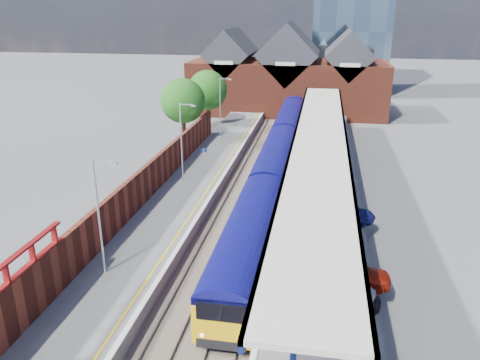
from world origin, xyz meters
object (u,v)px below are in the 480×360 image
object	(u,v)px
platform_sign	(204,157)
parked_car_blue	(348,212)
lamp_post_d	(221,103)
lamp_post_b	(100,210)
parked_car_silver	(331,287)
parked_car_red	(352,273)
train	(283,138)
lamp_post_c	(183,137)
parked_car_dark	(338,294)

from	to	relation	value
platform_sign	parked_car_blue	size ratio (longest dim) A/B	0.64
lamp_post_d	parked_car_blue	distance (m)	26.35
lamp_post_b	parked_car_silver	bearing A→B (deg)	-2.25
platform_sign	parked_car_red	xyz separation A→B (m)	(12.72, -16.85, -0.97)
train	lamp_post_d	world-z (taller)	lamp_post_d
platform_sign	lamp_post_b	bearing A→B (deg)	-94.33
platform_sign	parked_car_silver	size ratio (longest dim) A/B	0.54
train	lamp_post_d	bearing A→B (deg)	153.53
lamp_post_c	lamp_post_d	xyz separation A→B (m)	(0.00, 16.00, 0.00)
parked_car_blue	lamp_post_c	bearing A→B (deg)	95.01
lamp_post_b	parked_car_red	world-z (taller)	lamp_post_b
parked_car_red	parked_car_dark	size ratio (longest dim) A/B	0.96
lamp_post_b	parked_car_blue	xyz separation A→B (m)	(14.23, 10.10, -3.45)
lamp_post_d	train	bearing A→B (deg)	-26.47
platform_sign	parked_car_silver	bearing A→B (deg)	-58.11
lamp_post_c	parked_car_red	xyz separation A→B (m)	(14.08, -14.85, -3.28)
lamp_post_d	platform_sign	distance (m)	14.25
train	parked_car_red	size ratio (longest dim) A/B	15.66
train	lamp_post_b	bearing A→B (deg)	-105.62
train	parked_car_silver	distance (m)	29.03
parked_car_red	parked_car_silver	world-z (taller)	parked_car_silver
lamp_post_d	parked_car_red	xyz separation A→B (m)	(14.08, -30.85, -3.28)
parked_car_silver	parked_car_blue	size ratio (longest dim) A/B	1.18
lamp_post_d	parked_car_red	size ratio (longest dim) A/B	1.66
train	parked_car_blue	xyz separation A→B (m)	(6.38, -17.99, -0.57)
parked_car_red	platform_sign	bearing A→B (deg)	36.41
parked_car_red	parked_car_dark	bearing A→B (deg)	157.98
lamp_post_b	parked_car_red	xyz separation A→B (m)	(14.08, 1.15, -3.28)
lamp_post_b	lamp_post_c	bearing A→B (deg)	90.00
lamp_post_d	parked_car_dark	distance (m)	35.65
lamp_post_d	lamp_post_b	bearing A→B (deg)	-90.00
train	platform_sign	xyz separation A→B (m)	(-6.49, -10.09, 0.57)
platform_sign	parked_car_dark	world-z (taller)	platform_sign
parked_car_silver	train	bearing A→B (deg)	31.22
lamp_post_b	lamp_post_d	size ratio (longest dim) A/B	1.00
train	lamp_post_c	distance (m)	14.70
lamp_post_b	parked_car_dark	world-z (taller)	lamp_post_b
lamp_post_c	parked_car_red	distance (m)	20.72
train	parked_car_dark	distance (m)	29.51
lamp_post_d	parked_car_blue	size ratio (longest dim) A/B	1.78
lamp_post_b	parked_car_silver	xyz separation A→B (m)	(12.88, -0.51, -3.23)
train	lamp_post_b	distance (m)	29.31
lamp_post_c	parked_car_red	size ratio (longest dim) A/B	1.66
lamp_post_d	parked_car_dark	world-z (taller)	lamp_post_d
parked_car_silver	parked_car_dark	distance (m)	0.58
parked_car_dark	lamp_post_b	bearing A→B (deg)	79.86
lamp_post_d	parked_car_blue	xyz separation A→B (m)	(14.23, -21.90, -3.45)
parked_car_red	parked_car_dark	distance (m)	2.22
lamp_post_b	parked_car_red	size ratio (longest dim) A/B	1.66
train	platform_sign	size ratio (longest dim) A/B	26.36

